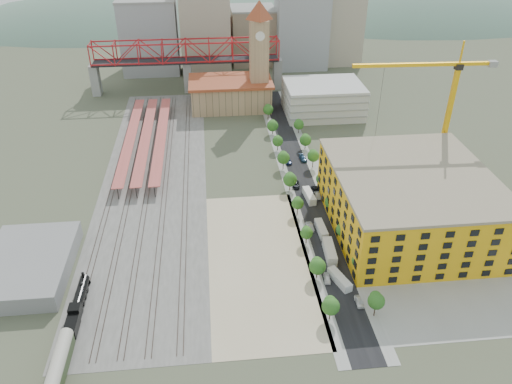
{
  "coord_description": "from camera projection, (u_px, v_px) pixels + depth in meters",
  "views": [
    {
      "loc": [
        -15.89,
        -138.73,
        89.16
      ],
      "look_at": [
        -2.76,
        -11.26,
        10.0
      ],
      "focal_mm": 35.0,
      "sensor_mm": 36.0,
      "label": 1
    }
  ],
  "objects": [
    {
      "name": "dirt_lot",
      "position": [
        259.0,
        261.0,
        138.62
      ],
      "size": [
        28.0,
        67.0,
        0.06
      ],
      "primitive_type": "cube",
      "color": "tan",
      "rests_on": "ground"
    },
    {
      "name": "rail_tracks",
      "position": [
        150.0,
        179.0,
        177.08
      ],
      "size": [
        26.56,
        160.0,
        0.18
      ],
      "color": "#382B23",
      "rests_on": "ground"
    },
    {
      "name": "coach",
      "position": [
        59.0,
        367.0,
        104.49
      ],
      "size": [
        3.0,
        17.44,
        5.47
      ],
      "color": "#2A341C",
      "rests_on": "ground"
    },
    {
      "name": "locomotive",
      "position": [
        78.0,
        303.0,
        121.79
      ],
      "size": [
        2.71,
        20.92,
        5.23
      ],
      "color": "black",
      "rests_on": "ground"
    },
    {
      "name": "site_trailer_a",
      "position": [
        340.0,
        279.0,
        130.33
      ],
      "size": [
        5.06,
        8.87,
        2.36
      ],
      "primitive_type": "cube",
      "rotation": [
        0.0,
        0.0,
        0.35
      ],
      "color": "silver",
      "rests_on": "ground"
    },
    {
      "name": "car_7",
      "position": [
        303.0,
        158.0,
        188.86
      ],
      "size": [
        2.61,
        5.47,
        1.54
      ],
      "primitive_type": "imported",
      "rotation": [
        0.0,
        0.0,
        0.09
      ],
      "color": "navy",
      "rests_on": "ground"
    },
    {
      "name": "street_asphalt",
      "position": [
        300.0,
        175.0,
        179.72
      ],
      "size": [
        12.0,
        170.0,
        0.06
      ],
      "primitive_type": "cube",
      "color": "black",
      "rests_on": "ground"
    },
    {
      "name": "car_2",
      "position": [
        296.0,
        185.0,
        172.46
      ],
      "size": [
        2.88,
        5.34,
        1.42
      ],
      "primitive_type": "imported",
      "rotation": [
        0.0,
        0.0,
        -0.1
      ],
      "color": "black",
      "rests_on": "ground"
    },
    {
      "name": "sidewalk_west",
      "position": [
        285.0,
        175.0,
        179.24
      ],
      "size": [
        3.0,
        170.0,
        0.04
      ],
      "primitive_type": "cube",
      "color": "gray",
      "rests_on": "ground"
    },
    {
      "name": "parking_garage",
      "position": [
        323.0,
        99.0,
        224.34
      ],
      "size": [
        34.0,
        26.0,
        14.0
      ],
      "primitive_type": "cube",
      "color": "silver",
      "rests_on": "ground"
    },
    {
      "name": "construction_building",
      "position": [
        409.0,
        201.0,
        147.44
      ],
      "size": [
        44.6,
        50.6,
        18.8
      ],
      "color": "yellow",
      "rests_on": "ground"
    },
    {
      "name": "car_1",
      "position": [
        310.0,
        227.0,
        150.99
      ],
      "size": [
        1.99,
        4.9,
        1.58
      ],
      "primitive_type": "imported",
      "rotation": [
        0.0,
        0.0,
        0.07
      ],
      "color": "gray",
      "rests_on": "ground"
    },
    {
      "name": "tower_crane",
      "position": [
        442.0,
        99.0,
        160.85
      ],
      "size": [
        45.7,
        3.36,
        48.77
      ],
      "color": "#FFB510",
      "rests_on": "ground"
    },
    {
      "name": "clock_tower",
      "position": [
        259.0,
        46.0,
        218.96
      ],
      "size": [
        12.0,
        12.0,
        52.0
      ],
      "color": "tan",
      "rests_on": "ground"
    },
    {
      "name": "site_trailer_d",
      "position": [
        309.0,
        196.0,
        165.23
      ],
      "size": [
        3.21,
        9.18,
        2.46
      ],
      "primitive_type": "cube",
      "rotation": [
        0.0,
        0.0,
        0.09
      ],
      "color": "silver",
      "rests_on": "ground"
    },
    {
      "name": "car_6",
      "position": [
        316.0,
        191.0,
        168.91
      ],
      "size": [
        2.68,
        5.53,
        1.52
      ],
      "primitive_type": "imported",
      "rotation": [
        0.0,
        0.0,
        0.03
      ],
      "color": "black",
      "rests_on": "ground"
    },
    {
      "name": "site_trailer_c",
      "position": [
        321.0,
        229.0,
        149.38
      ],
      "size": [
        2.62,
        8.65,
        2.34
      ],
      "primitive_type": "cube",
      "rotation": [
        0.0,
        0.0,
        0.04
      ],
      "color": "silver",
      "rests_on": "ground"
    },
    {
      "name": "sidewalk_east",
      "position": [
        315.0,
        174.0,
        180.2
      ],
      "size": [
        3.0,
        170.0,
        0.04
      ],
      "primitive_type": "cube",
      "color": "gray",
      "rests_on": "ground"
    },
    {
      "name": "platform_canopies",
      "position": [
        146.0,
        136.0,
        198.05
      ],
      "size": [
        16.0,
        80.0,
        4.12
      ],
      "color": "#BF4E49",
      "rests_on": "ground"
    },
    {
      "name": "site_trailer_b",
      "position": [
        330.0,
        251.0,
        140.02
      ],
      "size": [
        3.28,
        10.36,
        2.8
      ],
      "primitive_type": "cube",
      "rotation": [
        0.0,
        0.0,
        -0.06
      ],
      "color": "silver",
      "rests_on": "ground"
    },
    {
      "name": "skyline",
      "position": [
        246.0,
        26.0,
        274.75
      ],
      "size": [
        133.0,
        46.0,
        60.0
      ],
      "color": "#9EA0A3",
      "rests_on": "ground"
    },
    {
      "name": "car_5",
      "position": [
        318.0,
        196.0,
        166.27
      ],
      "size": [
        1.7,
        4.62,
        1.51
      ],
      "primitive_type": "imported",
      "rotation": [
        0.0,
        0.0,
        -0.02
      ],
      "color": "gray",
      "rests_on": "ground"
    },
    {
      "name": "ground",
      "position": [
        261.0,
        199.0,
        165.64
      ],
      "size": [
        400.0,
        400.0,
        0.0
      ],
      "primitive_type": "plane",
      "color": "#474C38",
      "rests_on": "ground"
    },
    {
      "name": "station_hall",
      "position": [
        231.0,
        93.0,
        231.1
      ],
      "size": [
        38.0,
        24.0,
        13.1
      ],
      "color": "tan",
      "rests_on": "ground"
    },
    {
      "name": "car_3",
      "position": [
        288.0,
        161.0,
        187.08
      ],
      "size": [
        2.51,
        5.36,
        1.51
      ],
      "primitive_type": "imported",
      "rotation": [
        0.0,
        0.0,
        0.08
      ],
      "color": "#1B284E",
      "rests_on": "ground"
    },
    {
      "name": "street_trees",
      "position": [
        305.0,
        189.0,
        171.27
      ],
      "size": [
        15.4,
        124.4,
        8.0
      ],
      "color": "#275A1B",
      "rests_on": "ground"
    },
    {
      "name": "truss_bridge",
      "position": [
        186.0,
        54.0,
        242.41
      ],
      "size": [
        94.0,
        9.6,
        25.6
      ],
      "color": "gray",
      "rests_on": "ground"
    },
    {
      "name": "warehouse",
      "position": [
        28.0,
        265.0,
        133.19
      ],
      "size": [
        22.0,
        32.0,
        5.0
      ],
      "primitive_type": "cube",
      "color": "gray",
      "rests_on": "ground"
    },
    {
      "name": "car_0",
      "position": [
        327.0,
        278.0,
        131.37
      ],
      "size": [
        2.23,
        4.4,
        1.43
      ],
      "primitive_type": "imported",
      "rotation": [
        0.0,
        0.0,
        -0.13
      ],
      "color": "white",
      "rests_on": "ground"
    },
    {
      "name": "distant_hills",
      "position": [
        279.0,
        113.0,
        431.43
      ],
      "size": [
        647.0,
        264.0,
        227.0
      ],
      "color": "#4C6B59",
      "rests_on": "ground"
    },
    {
      "name": "construction_pad",
      "position": [
        414.0,
        226.0,
        152.63
      ],
      "size": [
        50.0,
        90.0,
        0.06
      ],
      "primitive_type": "cube",
      "color": "gray",
      "rests_on": "ground"
    },
    {
      "name": "ballast_strip",
      "position": [
        155.0,
        179.0,
        177.3
      ],
      "size": [
        36.0,
        165.0,
        0.06
      ],
      "primitive_type": "cube",
      "color": "#605E59",
      "rests_on": "ground"
    },
    {
      "name": "car_4",
      "position": [
        359.0,
        302.0,
        123.99
      ],
      "size": [
        1.77,
        4.34,
        1.47
      ],
      "primitive_type": "imported",
      "rotation": [
        0.0,
        0.0,
        0.01
      ],
      "color": "silver",
      "rests_on": "ground"
    }
  ]
}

